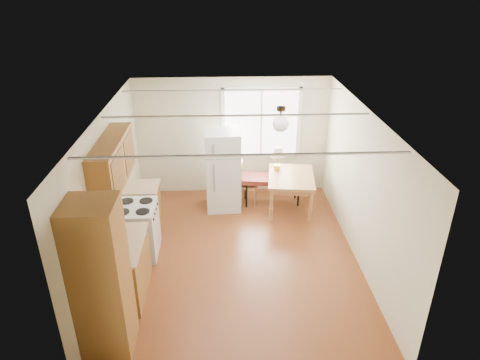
{
  "coord_description": "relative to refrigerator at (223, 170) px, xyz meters",
  "views": [
    {
      "loc": [
        -0.23,
        -5.98,
        4.35
      ],
      "look_at": [
        0.07,
        0.61,
        1.15
      ],
      "focal_mm": 32.0,
      "sensor_mm": 36.0,
      "label": 1
    }
  ],
  "objects": [
    {
      "name": "refrigerator",
      "position": [
        0.0,
        0.0,
        0.0
      ],
      "size": [
        0.71,
        0.72,
        1.64
      ],
      "rotation": [
        0.0,
        0.0,
        0.05
      ],
      "color": "silver",
      "rests_on": "ground"
    },
    {
      "name": "bench",
      "position": [
        1.01,
        0.12,
        -0.3
      ],
      "size": [
        1.32,
        0.63,
        0.58
      ],
      "rotation": [
        0.0,
        0.0,
        -0.14
      ],
      "color": "#5E1E16",
      "rests_on": "ground"
    },
    {
      "name": "room_shell",
      "position": [
        0.22,
        -1.75,
        0.43
      ],
      "size": [
        4.6,
        5.6,
        2.62
      ],
      "color": "#572712",
      "rests_on": "ground"
    },
    {
      "name": "window_unit",
      "position": [
        0.82,
        0.72,
        0.73
      ],
      "size": [
        1.64,
        0.05,
        1.51
      ],
      "color": "white",
      "rests_on": "room_shell"
    },
    {
      "name": "kitchen_run",
      "position": [
        -1.5,
        -2.39,
        0.02
      ],
      "size": [
        0.65,
        3.4,
        2.2
      ],
      "color": "brown",
      "rests_on": "ground"
    },
    {
      "name": "coffee_maker",
      "position": [
        -1.5,
        -2.61,
        0.21
      ],
      "size": [
        0.24,
        0.28,
        0.36
      ],
      "rotation": [
        0.0,
        0.0,
        0.32
      ],
      "color": "black",
      "rests_on": "kitchen_run"
    },
    {
      "name": "dining_table",
      "position": [
        1.35,
        -0.15,
        -0.18
      ],
      "size": [
        1.03,
        1.28,
        0.74
      ],
      "rotation": [
        0.0,
        0.0,
        -0.13
      ],
      "color": "olive",
      "rests_on": "ground"
    },
    {
      "name": "table_lamp",
      "position": [
        1.1,
        0.13,
        0.28
      ],
      "size": [
        0.29,
        0.29,
        0.5
      ],
      "rotation": [
        0.0,
        0.0,
        -0.06
      ],
      "color": "#C38D3E",
      "rests_on": "dining_table"
    },
    {
      "name": "kettle",
      "position": [
        -1.55,
        -2.45,
        0.16
      ],
      "size": [
        0.11,
        0.11,
        0.2
      ],
      "color": "red",
      "rests_on": "kitchen_run"
    },
    {
      "name": "pendant_light",
      "position": [
        0.92,
        -1.35,
        1.42
      ],
      "size": [
        0.26,
        0.26,
        0.4
      ],
      "color": "black",
      "rests_on": "room_shell"
    },
    {
      "name": "chair",
      "position": [
        0.45,
        0.16,
        -0.32
      ],
      "size": [
        0.41,
        0.4,
        0.88
      ],
      "rotation": [
        0.0,
        0.0,
        -0.14
      ],
      "color": "olive",
      "rests_on": "ground"
    }
  ]
}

